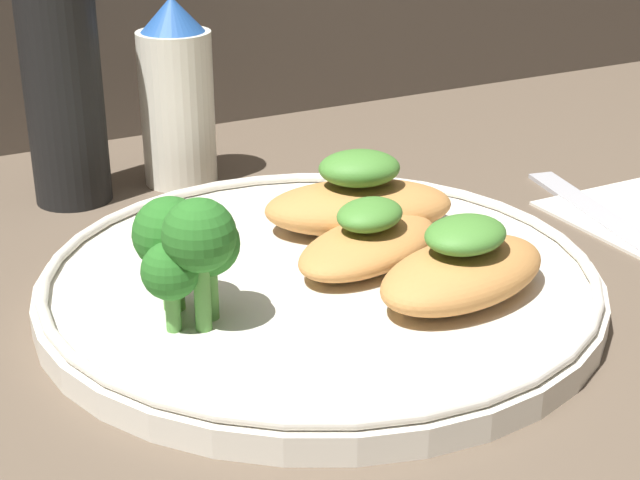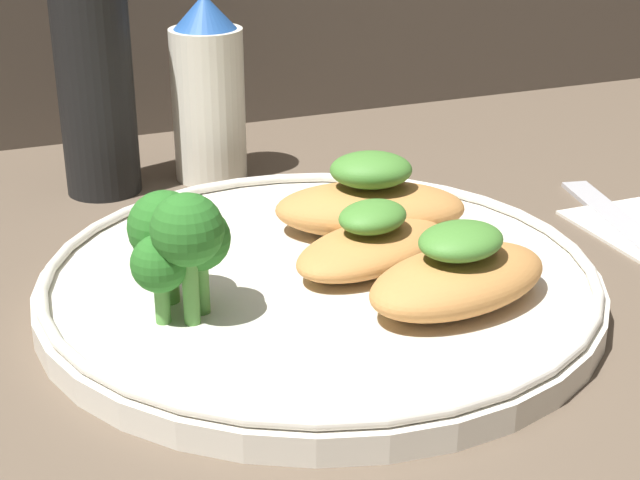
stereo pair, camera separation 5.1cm
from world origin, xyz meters
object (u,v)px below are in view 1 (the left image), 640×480
(plate, at_px, (320,281))
(pepper_grinder, at_px, (62,74))
(sauce_bottle, at_px, (172,97))
(broccoli_bunch, at_px, (186,244))

(plate, bearing_deg, pepper_grinder, 110.25)
(sauce_bottle, bearing_deg, plate, -88.96)
(pepper_grinder, bearing_deg, sauce_bottle, 0.00)
(sauce_bottle, relative_size, pepper_grinder, 0.68)
(broccoli_bunch, bearing_deg, plate, 10.08)
(sauce_bottle, bearing_deg, pepper_grinder, -180.00)
(plate, bearing_deg, broccoli_bunch, -169.92)
(broccoli_bunch, xyz_separation_m, pepper_grinder, (0.00, 0.22, 0.03))
(plate, distance_m, broccoli_bunch, 0.09)
(plate, relative_size, pepper_grinder, 1.57)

